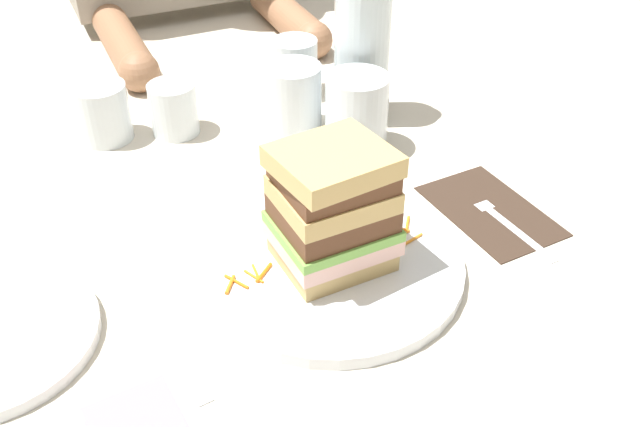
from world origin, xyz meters
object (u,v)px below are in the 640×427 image
Objects in this scene: main_plate at (332,265)px; juice_glass at (356,117)px; water_bottle at (362,40)px; sandwich at (332,209)px; empty_tumbler_3 at (174,109)px; fork at (502,217)px; napkin_dark at (489,209)px; knife at (167,335)px; empty_tumbler_0 at (295,67)px; empty_tumbler_1 at (293,98)px; empty_tumbler_2 at (103,113)px.

main_plate is 2.69× the size of juice_glass.
sandwich is at bearing -122.10° from water_bottle.
sandwich is 0.53× the size of water_bottle.
juice_glass is 1.44× the size of empty_tumbler_3.
fork is at bearing -69.54° from juice_glass.
water_bottle is (0.18, 0.29, 0.11)m from main_plate.
sandwich is (-0.00, -0.00, 0.07)m from main_plate.
juice_glass reaches higher than napkin_dark.
sandwich is 0.20m from knife.
empty_tumbler_0 is at bearing 11.41° from empty_tumbler_3.
fork is (0.00, -0.02, 0.00)m from napkin_dark.
main_plate is 1.69× the size of napkin_dark.
main_plate is at bearing -107.73° from empty_tumbler_0.
knife is at bearing -174.22° from napkin_dark.
main_plate is 0.19m from knife.
water_bottle is (0.18, 0.29, 0.03)m from sandwich.
empty_tumbler_1 is 0.16m from empty_tumbler_3.
main_plate is 0.22m from napkin_dark.
fork is 0.65× the size of water_bottle.
water_bottle is at bearing -61.05° from empty_tumbler_0.
sandwich reaches higher than empty_tumbler_2.
fork is at bearing -51.01° from empty_tumbler_3.
empty_tumbler_2 is (-0.38, 0.36, 0.04)m from napkin_dark.
fork is 1.76× the size of empty_tumbler_1.
empty_tumbler_2 is 1.09× the size of empty_tumbler_3.
main_plate is 1.39× the size of knife.
water_bottle is at bearing 96.91° from napkin_dark.
knife is at bearing -129.98° from empty_tumbler_1.
napkin_dark is 0.82× the size of knife.
empty_tumbler_1 is (-0.05, -0.10, 0.00)m from empty_tumbler_0.
fork is at bearing -0.69° from main_plate.
empty_tumbler_2 is (-0.35, 0.09, -0.08)m from water_bottle.
juice_glass is (0.32, 0.24, 0.04)m from knife.
sandwich is 0.37m from empty_tumbler_3.
empty_tumbler_3 reaches higher than fork.
empty_tumbler_0 reaches higher than knife.
napkin_dark is at bearing -67.88° from juice_glass.
main_plate is 0.31m from empty_tumbler_1.
knife is 0.40m from empty_tumbler_2.
empty_tumbler_3 is at bearing 128.99° from fork.
fork is 1.95× the size of empty_tumbler_0.
knife is 0.39m from empty_tumbler_3.
empty_tumbler_0 is 1.18× the size of empty_tumbler_3.
sandwich reaches higher than fork.
main_plate is at bearing 179.31° from fork.
empty_tumbler_1 is (-0.14, 0.30, 0.04)m from fork.
sandwich is 0.42m from empty_tumbler_0.
fork is at bearing 2.60° from knife.
knife is at bearing -143.81° from juice_glass.
juice_glass reaches higher than main_plate.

